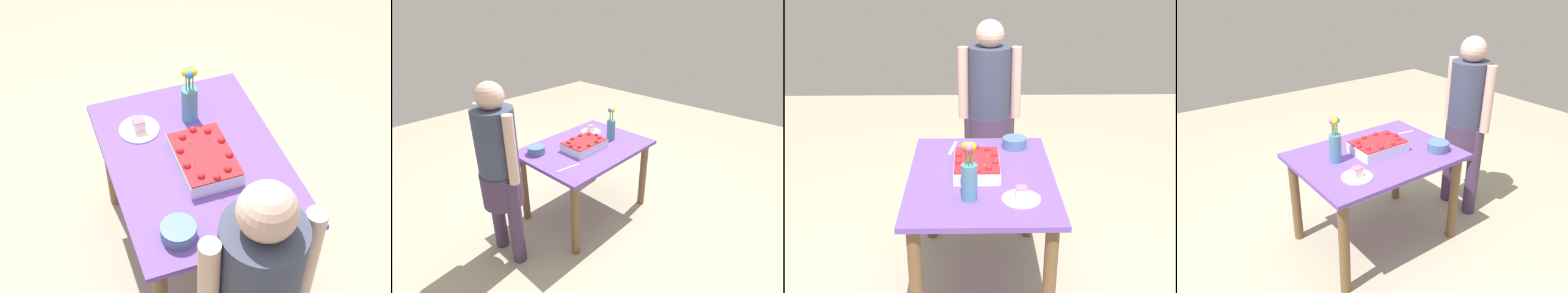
# 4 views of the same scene
# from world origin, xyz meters

# --- Properties ---
(ground_plane) EXTENTS (8.00, 8.00, 0.00)m
(ground_plane) POSITION_xyz_m (0.00, 0.00, 0.00)
(ground_plane) COLOR #A8A188
(dining_table) EXTENTS (1.14, 0.84, 0.73)m
(dining_table) POSITION_xyz_m (0.00, 0.00, 0.60)
(dining_table) COLOR #6B49AE
(dining_table) RESTS_ON ground_plane
(sheet_cake) EXTENTS (0.37, 0.26, 0.10)m
(sheet_cake) POSITION_xyz_m (0.04, 0.02, 0.77)
(sheet_cake) COLOR white
(sheet_cake) RESTS_ON dining_table
(serving_plate_with_slice) EXTENTS (0.21, 0.21, 0.07)m
(serving_plate_with_slice) POSITION_xyz_m (-0.29, -0.20, 0.75)
(serving_plate_with_slice) COLOR white
(serving_plate_with_slice) RESTS_ON dining_table
(cake_knife) EXTENTS (0.22, 0.06, 0.00)m
(cake_knife) POSITION_xyz_m (0.40, 0.18, 0.73)
(cake_knife) COLOR silver
(cake_knife) RESTS_ON dining_table
(flower_vase) EXTENTS (0.08, 0.08, 0.33)m
(flower_vase) POSITION_xyz_m (-0.29, 0.07, 0.87)
(flower_vase) COLOR teal
(flower_vase) RESTS_ON dining_table
(fruit_bowl) EXTENTS (0.16, 0.16, 0.07)m
(fruit_bowl) POSITION_xyz_m (0.41, -0.22, 0.77)
(fruit_bowl) COLOR #506F99
(fruit_bowl) RESTS_ON dining_table
(person_standing) EXTENTS (0.31, 0.45, 1.49)m
(person_standing) POSITION_xyz_m (0.87, -0.08, 0.85)
(person_standing) COLOR #473353
(person_standing) RESTS_ON ground_plane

